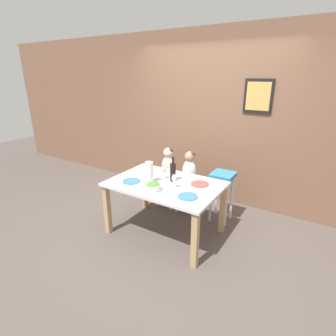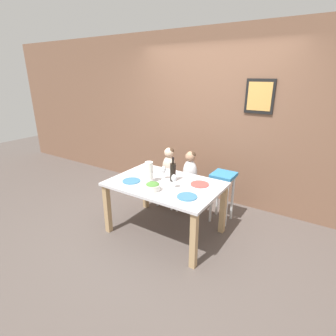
% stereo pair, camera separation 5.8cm
% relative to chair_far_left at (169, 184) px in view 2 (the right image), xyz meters
% --- Properties ---
extents(ground_plane, '(14.00, 14.00, 0.00)m').
position_rel_chair_far_left_xyz_m(ground_plane, '(0.38, -0.69, -0.37)').
color(ground_plane, '#564C47').
extents(wall_back, '(10.00, 0.09, 2.70)m').
position_rel_chair_far_left_xyz_m(wall_back, '(0.39, 0.66, 0.98)').
color(wall_back, brown).
rests_on(wall_back, ground_plane).
extents(dining_table, '(1.41, 0.95, 0.72)m').
position_rel_chair_far_left_xyz_m(dining_table, '(0.38, -0.69, 0.26)').
color(dining_table, silver).
rests_on(dining_table, ground_plane).
extents(chair_far_left, '(0.36, 0.38, 0.44)m').
position_rel_chair_far_left_xyz_m(chair_far_left, '(0.00, 0.00, 0.00)').
color(chair_far_left, silver).
rests_on(chair_far_left, ground_plane).
extents(chair_far_center, '(0.36, 0.38, 0.44)m').
position_rel_chair_far_left_xyz_m(chair_far_center, '(0.37, 0.00, 0.00)').
color(chair_far_center, silver).
rests_on(chair_far_center, ground_plane).
extents(chair_right_highchair, '(0.31, 0.32, 0.73)m').
position_rel_chair_far_left_xyz_m(chair_right_highchair, '(0.90, -0.00, 0.19)').
color(chair_right_highchair, silver).
rests_on(chair_right_highchair, ground_plane).
extents(person_child_left, '(0.22, 0.18, 0.53)m').
position_rel_chair_far_left_xyz_m(person_child_left, '(-0.00, 0.00, 0.34)').
color(person_child_left, beige).
rests_on(person_child_left, chair_far_left).
extents(person_child_center, '(0.22, 0.18, 0.53)m').
position_rel_chair_far_left_xyz_m(person_child_center, '(0.37, 0.00, 0.34)').
color(person_child_center, silver).
rests_on(person_child_center, chair_far_center).
extents(wine_bottle, '(0.08, 0.08, 0.32)m').
position_rel_chair_far_left_xyz_m(wine_bottle, '(0.43, -0.58, 0.48)').
color(wine_bottle, black).
rests_on(wine_bottle, dining_table).
extents(paper_towel_roll, '(0.10, 0.10, 0.27)m').
position_rel_chair_far_left_xyz_m(paper_towel_roll, '(0.21, -0.79, 0.49)').
color(paper_towel_roll, white).
rests_on(paper_towel_roll, dining_table).
extents(wine_glass_near, '(0.07, 0.07, 0.17)m').
position_rel_chair_far_left_xyz_m(wine_glass_near, '(0.56, -0.76, 0.48)').
color(wine_glass_near, white).
rests_on(wine_glass_near, dining_table).
extents(wine_glass_far, '(0.07, 0.07, 0.17)m').
position_rel_chair_far_left_xyz_m(wine_glass_far, '(0.29, -0.58, 0.48)').
color(wine_glass_far, white).
rests_on(wine_glass_far, dining_table).
extents(salad_bowl_large, '(0.19, 0.19, 0.10)m').
position_rel_chair_far_left_xyz_m(salad_bowl_large, '(0.38, -0.96, 0.40)').
color(salad_bowl_large, silver).
rests_on(salad_bowl_large, dining_table).
extents(dinner_plate_front_left, '(0.23, 0.23, 0.01)m').
position_rel_chair_far_left_xyz_m(dinner_plate_front_left, '(-0.01, -0.89, 0.36)').
color(dinner_plate_front_left, teal).
rests_on(dinner_plate_front_left, dining_table).
extents(dinner_plate_back_left, '(0.23, 0.23, 0.01)m').
position_rel_chair_far_left_xyz_m(dinner_plate_back_left, '(-0.01, -0.38, 0.36)').
color(dinner_plate_back_left, silver).
rests_on(dinner_plate_back_left, dining_table).
extents(dinner_plate_back_right, '(0.23, 0.23, 0.01)m').
position_rel_chair_far_left_xyz_m(dinner_plate_back_right, '(0.78, -0.50, 0.36)').
color(dinner_plate_back_right, '#D14C47').
rests_on(dinner_plate_back_right, dining_table).
extents(dinner_plate_front_right, '(0.23, 0.23, 0.01)m').
position_rel_chair_far_left_xyz_m(dinner_plate_front_right, '(0.82, -0.90, 0.36)').
color(dinner_plate_front_right, teal).
rests_on(dinner_plate_front_right, dining_table).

